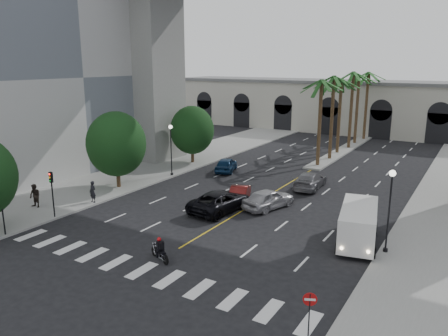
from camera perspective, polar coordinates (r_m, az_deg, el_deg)
ground at (r=26.95m, az=-8.54°, el=-11.86°), size 140.00×140.00×0.00m
sidewalk_left at (r=46.94m, az=-11.04°, el=-0.67°), size 8.00×100.00×0.15m
median at (r=59.80m, az=15.28°, el=2.22°), size 2.00×24.00×0.20m
building_left at (r=52.56m, az=-23.81°, el=11.26°), size 16.50×32.50×20.60m
pier_building at (r=75.55m, az=19.13°, el=7.48°), size 71.00×10.50×8.50m
palm_a at (r=49.19m, az=12.63°, el=10.56°), size 3.20×3.20×10.30m
palm_b at (r=52.94m, az=14.18°, el=10.98°), size 3.20×3.20×10.60m
palm_c at (r=56.88m, az=15.08°, el=10.63°), size 3.20×3.20×10.10m
palm_d at (r=60.60m, az=16.54°, el=11.40°), size 3.20×3.20×10.90m
palm_e at (r=64.55m, az=17.23°, el=11.06°), size 3.20×3.20×10.40m
palm_f at (r=68.35m, az=18.34°, el=11.33°), size 3.20×3.20×10.70m
street_tree_mid at (r=41.18m, az=-13.88°, el=3.06°), size 5.44×5.44×7.21m
street_tree_far at (r=50.29m, az=-4.19°, el=4.96°), size 5.04×5.04×6.68m
lamp_post_left_far at (r=44.73m, az=-6.93°, el=2.90°), size 0.40×0.40×5.35m
lamp_post_right at (r=28.16m, az=20.82°, el=-4.45°), size 0.40×0.40×5.35m
traffic_signal_near at (r=32.75m, az=-27.09°, el=-3.88°), size 0.25×0.18×3.65m
traffic_signal_far at (r=34.88m, az=-21.56°, el=-2.30°), size 0.25×0.18×3.65m
motorcycle_rider at (r=26.67m, az=-8.34°, el=-10.58°), size 1.90×0.90×1.46m
car_a at (r=35.40m, az=5.83°, el=-4.01°), size 3.19×5.14×1.63m
car_b at (r=37.31m, az=2.11°, el=-3.22°), size 2.86×4.38×1.36m
car_c at (r=34.61m, az=-0.50°, el=-4.34°), size 3.26×6.15×1.65m
car_d at (r=41.50m, az=11.15°, el=-1.59°), size 2.56×5.46×1.54m
car_e at (r=46.90m, az=0.28°, el=0.45°), size 3.14×4.83×1.53m
cargo_van at (r=29.65m, az=17.13°, el=-6.99°), size 3.28×6.16×2.49m
pedestrian_a at (r=37.85m, az=-16.78°, el=-2.99°), size 0.69×0.48×1.80m
pedestrian_b at (r=38.13m, az=-23.47°, el=-3.36°), size 0.96×0.77×1.90m
do_not_enter_sign at (r=19.11m, az=11.11°, el=-17.44°), size 0.56×0.27×2.44m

